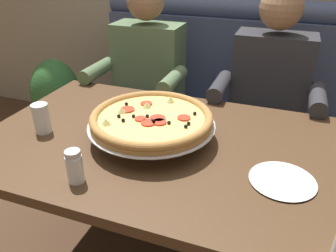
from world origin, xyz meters
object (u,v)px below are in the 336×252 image
pizza (151,119)px  shaker_parmesan (75,169)px  potted_plant (57,100)px  drinking_glass (42,120)px  dining_table (158,158)px  diner_left (142,81)px  diner_right (267,98)px  booth_bench (209,118)px  plate_near_left (283,179)px

pizza → shaker_parmesan: (-0.12, -0.33, -0.04)m
shaker_parmesan → potted_plant: size_ratio=0.16×
pizza → drinking_glass: 0.44m
shaker_parmesan → potted_plant: shaker_parmesan is taller
dining_table → drinking_glass: 0.49m
diner_left → drinking_glass: (-0.10, -0.75, 0.09)m
diner_left → diner_right: same height
booth_bench → plate_near_left: (0.47, -1.02, 0.36)m
booth_bench → shaker_parmesan: size_ratio=14.01×
plate_near_left → booth_bench: bearing=114.8°
pizza → plate_near_left: pizza is taller
dining_table → pizza: pizza is taller
booth_bench → diner_right: diner_right is taller
dining_table → diner_right: (0.36, 0.65, 0.05)m
diner_left → plate_near_left: 1.13m
dining_table → diner_left: bearing=118.7°
plate_near_left → potted_plant: 1.92m
diner_left → pizza: 0.74m
dining_table → diner_right: diner_right is taller
drinking_glass → shaker_parmesan: bearing=-36.7°
diner_left → potted_plant: bearing=166.8°
diner_left → drinking_glass: diner_left is taller
plate_near_left → pizza: bearing=168.2°
diner_left → dining_table: bearing=-61.3°
drinking_glass → dining_table: bearing=12.2°
shaker_parmesan → plate_near_left: shaker_parmesan is taller
diner_left → shaker_parmesan: (0.21, -0.98, 0.08)m
booth_bench → potted_plant: size_ratio=2.27×
shaker_parmesan → booth_bench: bearing=83.3°
plate_near_left → potted_plant: size_ratio=0.30×
dining_table → plate_near_left: size_ratio=6.49×
diner_left → pizza: bearing=-62.9°
drinking_glass → pizza: bearing=12.5°
shaker_parmesan → drinking_glass: drinking_glass is taller
diner_right → plate_near_left: bearing=-81.3°
diner_right → pizza: (-0.38, -0.65, 0.12)m
booth_bench → plate_near_left: size_ratio=7.50×
diner_right → potted_plant: 1.56m
pizza → drinking_glass: size_ratio=4.01×
diner_left → diner_right: size_ratio=1.00×
plate_near_left → potted_plant: bearing=149.9°
drinking_glass → diner_left: bearing=82.6°
diner_left → potted_plant: size_ratio=1.82×
diner_right → potted_plant: size_ratio=1.82×
booth_bench → plate_near_left: 1.18m
pizza → plate_near_left: size_ratio=2.30×
pizza → drinking_glass: drinking_glass is taller
dining_table → diner_left: 0.75m
booth_bench → drinking_glass: 1.18m
dining_table → pizza: (-0.02, -0.00, 0.17)m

